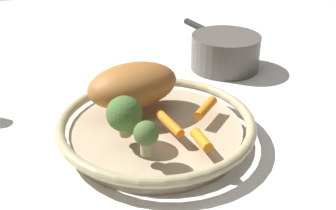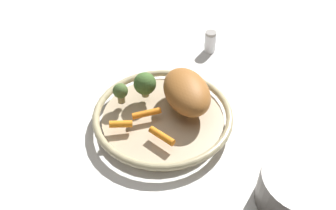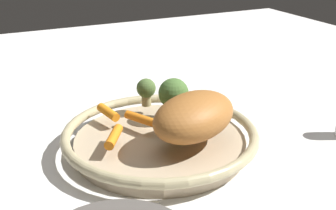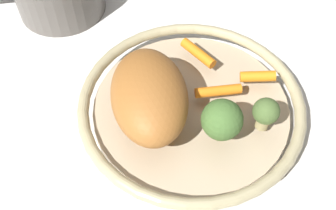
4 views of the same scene
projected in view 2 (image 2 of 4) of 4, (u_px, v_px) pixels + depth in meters
The scene contains 10 objects.
ground_plane at pixel (163, 124), 0.88m from camera, with size 2.02×2.02×0.00m, color silver.
serving_bowl at pixel (163, 117), 0.86m from camera, with size 0.33×0.33×0.04m.
roast_chicken_piece at pixel (187, 91), 0.84m from camera, with size 0.16×0.10×0.07m, color #9F602B.
baby_carrot_back at pixel (147, 113), 0.83m from camera, with size 0.01×0.01×0.07m, color orange.
baby_carrot_right at pixel (121, 124), 0.80m from camera, with size 0.02×0.02×0.05m, color orange.
baby_carrot_center at pixel (162, 136), 0.78m from camera, with size 0.02×0.02×0.06m, color orange.
broccoli_floret_small at pixel (145, 84), 0.86m from camera, with size 0.05×0.05×0.06m.
broccoli_floret_edge at pixel (121, 92), 0.85m from camera, with size 0.04×0.04×0.05m.
salt_shaker at pixel (210, 42), 1.08m from camera, with size 0.03×0.03×0.07m.
saucepan at pixel (301, 190), 0.69m from camera, with size 0.16×0.24×0.08m.
Camera 2 is at (-0.61, -0.09, 0.63)m, focal length 38.67 mm.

